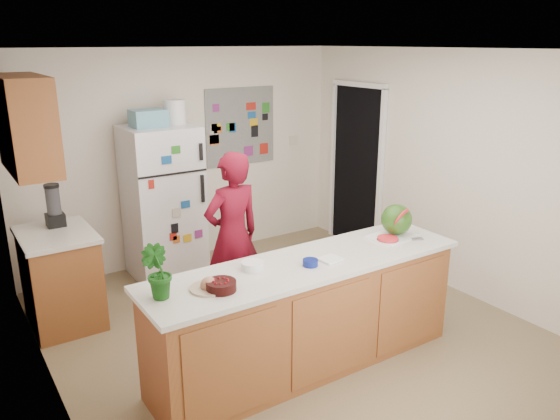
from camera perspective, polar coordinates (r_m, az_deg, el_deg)
floor at (r=5.15m, az=1.25°, el=-12.73°), size 4.00×4.50×0.02m
wall_back at (r=6.58m, az=-9.91°, el=5.49°), size 4.00×0.02×2.50m
wall_left at (r=3.93m, az=-23.59°, el=-3.78°), size 0.02×4.50×2.50m
wall_right at (r=5.99m, az=17.45°, el=3.79°), size 0.02×4.50×2.50m
ceiling at (r=4.46m, az=1.47°, el=16.56°), size 4.00×4.50×0.02m
doorway at (r=7.00m, az=8.04°, el=4.36°), size 0.03×0.85×2.04m
peninsula_base at (r=4.48m, az=2.83°, el=-11.11°), size 2.60×0.62×0.88m
peninsula_top at (r=4.28m, az=2.92°, el=-5.68°), size 2.68×0.70×0.04m
side_counter_base at (r=5.52m, az=-21.88°, el=-6.80°), size 0.60×0.80×0.86m
side_counter_top at (r=5.36m, az=-22.42°, el=-2.40°), size 0.64×0.84×0.04m
upper_cabinets at (r=5.07m, az=-25.07°, el=8.12°), size 0.35×1.00×0.80m
refrigerator at (r=6.17m, az=-12.12°, el=0.75°), size 0.75×0.70×1.70m
fridge_top_bin at (r=5.95m, az=-13.60°, el=9.31°), size 0.35×0.28×0.18m
photo_collage at (r=6.84m, az=-4.15°, el=8.69°), size 0.95×0.01×0.95m
person at (r=5.15m, az=-4.97°, el=-2.75°), size 0.62×0.44×1.62m
blender_appliance at (r=5.49m, az=-22.56°, el=0.33°), size 0.13×0.13×0.38m
cutting_board at (r=4.88m, az=11.65°, el=-2.72°), size 0.45×0.36×0.01m
watermelon at (r=4.89m, az=12.09°, el=-0.97°), size 0.27×0.27×0.27m
watermelon_slice at (r=4.77m, az=11.19°, el=-2.94°), size 0.18×0.18×0.02m
cherry_bowl at (r=3.80m, az=-6.17°, el=-7.88°), size 0.28×0.28×0.07m
white_bowl at (r=4.12m, az=-2.90°, el=-5.82°), size 0.22×0.22×0.06m
cobalt_bowl at (r=4.19m, az=3.19°, el=-5.51°), size 0.16×0.16×0.05m
plate at (r=3.85m, az=-7.42°, el=-8.09°), size 0.28×0.28×0.02m
paper_towel at (r=4.30m, az=5.24°, el=-5.15°), size 0.18×0.16×0.02m
keys at (r=4.87m, az=14.13°, el=-2.94°), size 0.11×0.08×0.01m
potted_plant at (r=3.72m, az=-12.75°, el=-6.36°), size 0.25×0.26×0.37m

